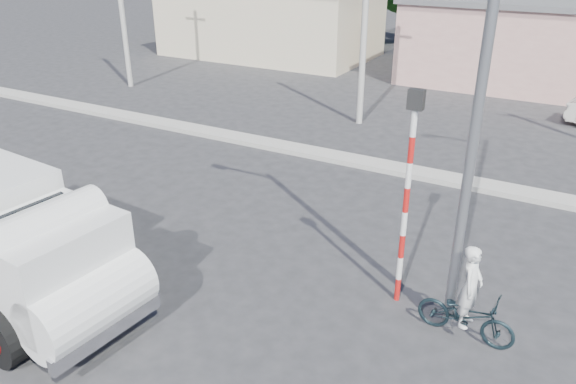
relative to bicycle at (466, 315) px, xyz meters
The scene contains 8 objects.
ground_plane 4.78m from the bicycle, 167.93° to the right, with size 120.00×120.00×0.00m, color #2B2B2D.
median 8.42m from the bicycle, 123.60° to the left, with size 40.00×0.80×0.16m, color #99968E.
bicycle is the anchor object (origin of this frame).
cyclist 0.33m from the bicycle, ahead, with size 0.58×0.38×1.60m, color silver.
traffic_pole 2.62m from the bicycle, 160.85° to the left, with size 0.28×0.18×4.36m.
streetlight 4.53m from the bicycle, 158.34° to the left, with size 2.34×0.22×9.00m.
building_row 21.37m from the bicycle, 99.61° to the left, with size 37.80×7.30×4.44m.
utility_poles 11.66m from the bicycle, 97.27° to the left, with size 35.40×0.24×8.00m.
Camera 1 is at (5.88, -7.84, 6.79)m, focal length 35.00 mm.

